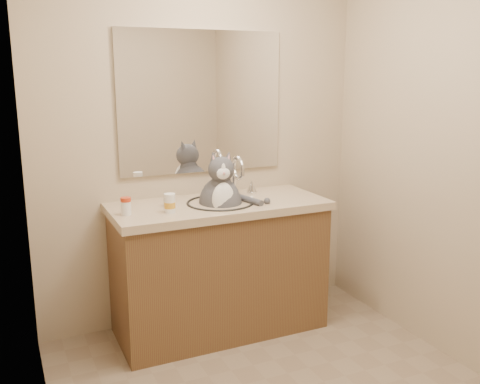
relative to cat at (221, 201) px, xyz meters
name	(u,v)px	position (x,y,z in m)	size (l,w,h in m)	color
room	(301,173)	(-0.01, -0.94, 0.34)	(2.22, 2.52, 2.42)	#86745D
vanity	(219,264)	(-0.01, 0.02, -0.42)	(1.34, 0.59, 1.12)	brown
mirror	(202,102)	(-0.01, 0.29, 0.59)	(1.10, 0.02, 0.90)	white
shower_curtain	(54,233)	(-1.06, -0.84, 0.17)	(0.02, 1.30, 1.93)	beige
cat	(221,201)	(0.00, 0.00, 0.00)	(0.37, 0.36, 0.53)	#47474C
pill_bottle_redcap	(126,206)	(-0.60, -0.04, 0.04)	(0.07, 0.07, 0.10)	white
pill_bottle_orange	(170,204)	(-0.35, -0.09, 0.04)	(0.07, 0.07, 0.11)	white
grey_canister	(168,200)	(-0.32, 0.06, 0.03)	(0.06, 0.06, 0.08)	slate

